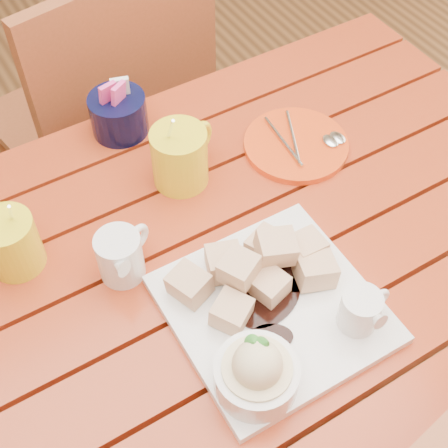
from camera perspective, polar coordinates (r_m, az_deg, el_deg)
ground at (r=1.63m, az=0.44°, el=-18.31°), size 5.00×5.00×0.00m
table at (r=1.05m, az=0.64°, el=-6.16°), size 1.20×0.79×0.75m
dessert_plate at (r=0.87m, az=4.26°, el=-8.35°), size 0.28×0.28×0.11m
coffee_mug_left at (r=0.97m, az=-19.07°, el=-1.66°), size 0.12×0.08×0.14m
coffee_mug_right at (r=1.03m, az=-3.97°, el=6.27°), size 0.13×0.09×0.15m
cream_pitcher at (r=0.92m, az=-9.35°, el=-2.85°), size 0.10×0.08×0.08m
sugar_caddy at (r=1.13m, az=-9.63°, el=9.94°), size 0.10×0.10×0.11m
orange_saucer at (r=1.12m, az=6.68°, el=7.24°), size 0.18×0.18×0.02m
chair_far at (r=1.54m, az=-10.27°, el=9.55°), size 0.51×0.51×0.93m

